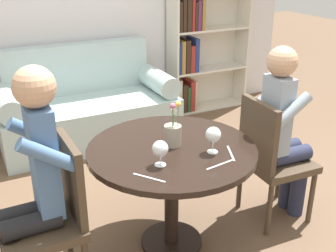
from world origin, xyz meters
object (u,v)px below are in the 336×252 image
Objects in this scene: person_left at (32,184)px; flower_vase at (173,133)px; wine_glass_right at (213,135)px; couch at (87,109)px; chair_left at (53,213)px; wine_glass_left at (160,149)px; chair_right at (270,156)px; person_right at (284,132)px; bookshelf_right at (197,50)px.

person_left is 0.85m from flower_vase.
flower_vase reaches higher than wine_glass_right.
wine_glass_right is at bearing -84.76° from couch.
chair_left is 6.18× the size of wine_glass_left.
chair_right is 0.69× the size of person_left.
person_right reaches higher than wine_glass_right.
chair_left is 0.81m from flower_vase.
couch is 2.04m from chair_left.
person_right reaches higher than flower_vase.
chair_right is at bearing -107.27° from bookshelf_right.
person_left is 1.65m from person_right.
couch reaches higher than chair_right.
wine_glass_right is at bearing 81.74° from chair_left.
bookshelf_right is at bearing 61.83° from wine_glass_right.
wine_glass_left is at bearing 78.72° from person_left.
person_left is at bearing 173.55° from wine_glass_right.
chair_left is (-0.74, -1.90, 0.18)m from couch.
bookshelf_right is 1.14× the size of person_right.
bookshelf_right is at bearing -14.79° from chair_right.
person_left is at bearing -113.37° from couch.
chair_right reaches higher than wine_glass_left.
person_left is 4.66× the size of flower_vase.
bookshelf_right is 8.99× the size of wine_glass_right.
flower_vase reaches higher than chair_left.
couch is 1.49m from bookshelf_right.
couch is at bearing 90.66° from flower_vase.
bookshelf_right is at bearing 133.16° from person_left.
couch is 1.20× the size of bookshelf_right.
flower_vase is at bearing 94.32° from chair_left.
flower_vase is at bearing 131.14° from wine_glass_right.
bookshelf_right is 3.11m from person_left.
person_right reaches higher than chair_right.
couch is 2.11m from person_left.
wine_glass_right is (0.92, -0.12, 0.32)m from chair_left.
bookshelf_right reaches higher than flower_vase.
bookshelf_right is at bearing 10.77° from couch.
couch is at bearing 26.02° from person_right.
chair_left is 1.47m from chair_right.
couch is 10.76× the size of wine_glass_right.
chair_right is at bearing -68.71° from couch.
flower_vase is (-0.72, 0.06, 0.29)m from chair_right.
person_left is 1.05× the size of person_right.
bookshelf_right is 9.76× the size of wine_glass_left.
couch is 2.08m from wine_glass_right.
person_right reaches higher than couch.
wine_glass_left is (-0.89, -0.13, 0.31)m from chair_right.
person_left reaches higher than couch.
flower_vase is (-1.39, -2.09, 0.08)m from bookshelf_right.
person_right is (1.56, 0.00, 0.16)m from chair_left.
couch is at bearing 95.24° from wine_glass_right.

